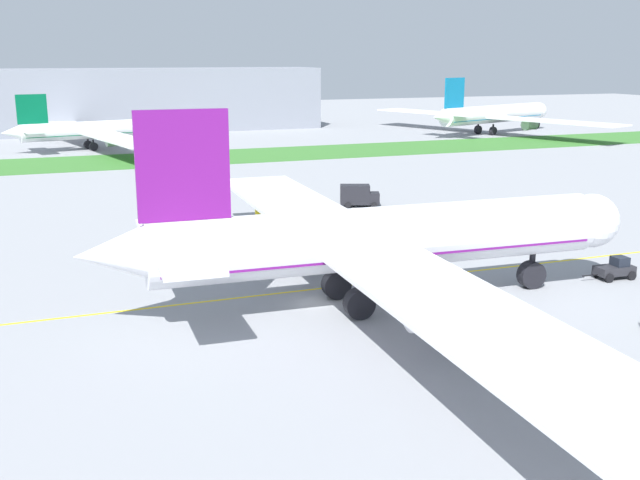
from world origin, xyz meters
name	(u,v)px	position (x,y,z in m)	size (l,w,h in m)	color
ground_plane	(314,303)	(0.00, 0.00, 0.00)	(600.00, 600.00, 0.00)	gray
apron_taxi_line	(300,291)	(0.00, 3.83, 0.00)	(280.00, 0.36, 0.01)	yellow
grass_median_strip	(145,160)	(0.00, 101.76, 0.05)	(320.00, 24.00, 0.10)	#38722D
airliner_foreground	(375,240)	(4.81, -2.43, 5.95)	(50.20, 78.88, 17.53)	white
pushback_tug	(615,269)	(30.59, -3.49, 0.99)	(5.67, 2.41, 2.19)	#26262B
service_truck_baggage_loader	(358,195)	(21.69, 39.43, 1.69)	(6.13, 4.23, 3.21)	black
service_truck_fuel_bowser	(276,219)	(5.50, 28.34, 1.54)	(5.76, 3.53, 2.86)	yellow
parked_airliner_far_left	(99,130)	(-7.00, 125.92, 4.48)	(43.61, 70.86, 13.20)	white
parked_airliner_far_centre	(492,115)	(99.63, 123.51, 5.39)	(48.04, 78.06, 15.88)	white
terminal_building	(94,101)	(-4.39, 167.50, 9.00)	(131.04, 20.00, 18.00)	gray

